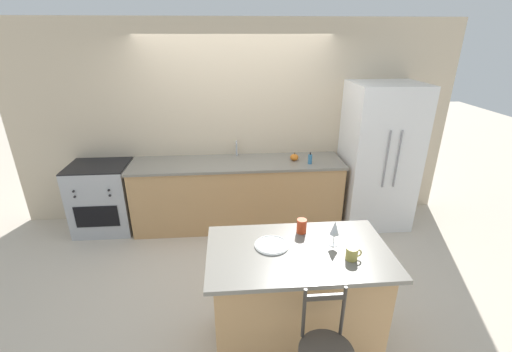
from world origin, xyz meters
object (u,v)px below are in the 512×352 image
(dinner_plate, at_px, (272,245))
(wine_glass, at_px, (335,229))
(tumbler_cup, at_px, (302,226))
(refrigerator, at_px, (378,156))
(oven_range, at_px, (103,197))
(soap_bottle, at_px, (310,159))
(pumpkin_decoration, at_px, (294,157))
(coffee_mug, at_px, (352,254))

(dinner_plate, bearing_deg, wine_glass, -2.90)
(dinner_plate, distance_m, tumbler_cup, 0.33)
(refrigerator, xyz_separation_m, oven_range, (-3.71, 0.07, -0.50))
(soap_bottle, bearing_deg, tumbler_cup, -105.31)
(wine_glass, bearing_deg, refrigerator, 58.66)
(pumpkin_decoration, bearing_deg, coffee_mug, -89.38)
(tumbler_cup, height_order, soap_bottle, soap_bottle)
(oven_range, distance_m, wine_glass, 3.30)
(refrigerator, distance_m, wine_glass, 2.30)
(oven_range, distance_m, dinner_plate, 2.90)
(refrigerator, relative_size, wine_glass, 9.14)
(coffee_mug, distance_m, pumpkin_decoration, 2.20)
(refrigerator, bearing_deg, pumpkin_decoration, 177.88)
(dinner_plate, distance_m, coffee_mug, 0.61)
(dinner_plate, distance_m, wine_glass, 0.51)
(tumbler_cup, xyz_separation_m, pumpkin_decoration, (0.27, 1.80, -0.04))
(soap_bottle, bearing_deg, coffee_mug, -94.35)
(oven_range, relative_size, wine_glass, 4.39)
(dinner_plate, height_order, tumbler_cup, tumbler_cup)
(coffee_mug, bearing_deg, soap_bottle, 85.65)
(coffee_mug, height_order, pumpkin_decoration, coffee_mug)
(oven_range, relative_size, soap_bottle, 6.04)
(coffee_mug, bearing_deg, pumpkin_decoration, 90.62)
(dinner_plate, bearing_deg, oven_range, 135.21)
(refrigerator, relative_size, coffee_mug, 16.02)
(tumbler_cup, bearing_deg, dinner_plate, -146.92)
(oven_range, xyz_separation_m, dinner_plate, (2.02, -2.01, 0.49))
(coffee_mug, height_order, soap_bottle, soap_bottle)
(coffee_mug, bearing_deg, wine_glass, 113.26)
(coffee_mug, bearing_deg, dinner_plate, 159.21)
(refrigerator, bearing_deg, tumbler_cup, -128.73)
(soap_bottle, bearing_deg, refrigerator, 5.74)
(soap_bottle, bearing_deg, pumpkin_decoration, 142.57)
(coffee_mug, distance_m, soap_bottle, 2.07)
(refrigerator, relative_size, dinner_plate, 7.13)
(tumbler_cup, distance_m, pumpkin_decoration, 1.82)
(wine_glass, xyz_separation_m, tumbler_cup, (-0.22, 0.20, -0.09))
(refrigerator, relative_size, pumpkin_decoration, 17.44)
(refrigerator, height_order, dinner_plate, refrigerator)
(oven_range, xyz_separation_m, soap_bottle, (2.76, -0.17, 0.53))
(coffee_mug, relative_size, tumbler_cup, 0.99)
(pumpkin_decoration, relative_size, soap_bottle, 0.72)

